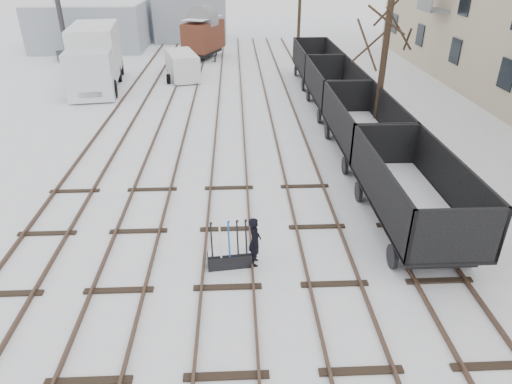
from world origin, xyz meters
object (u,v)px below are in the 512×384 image
box_van_wagon (203,35)px  freight_wagon_a (411,203)px  worker (255,241)px  lorry (95,57)px  ground_frame (230,258)px  panel_van (182,65)px  crane (64,33)px

box_van_wagon → freight_wagon_a: bearing=-51.5°
worker → lorry: lorry is taller
ground_frame → freight_wagon_a: (5.94, 1.77, 0.71)m
panel_van → lorry: bearing=-175.4°
worker → box_van_wagon: box_van_wagon is taller
freight_wagon_a → panel_van: (-9.46, 20.76, -0.01)m
worker → box_van_wagon: bearing=6.1°
lorry → crane: 10.08m
worker → freight_wagon_a: (5.19, 1.67, 0.20)m
ground_frame → panel_van: size_ratio=0.32×
ground_frame → crane: size_ratio=0.18×
lorry → freight_wagon_a: bearing=-59.5°
panel_van → crane: bearing=131.2°
ground_frame → worker: (0.75, 0.10, 0.50)m
freight_wagon_a → crane: size_ratio=0.76×
worker → crane: crane is taller
ground_frame → lorry: size_ratio=0.17×
panel_van → crane: size_ratio=0.55×
ground_frame → freight_wagon_a: freight_wagon_a is taller
worker → box_van_wagon: (-3.07, 29.43, 1.16)m
box_van_wagon → worker: bearing=-62.1°
ground_frame → freight_wagon_a: bearing=9.9°
box_van_wagon → panel_van: size_ratio=1.07×
panel_van → freight_wagon_a: bearing=-80.7°
ground_frame → crane: crane is taller
worker → freight_wagon_a: 5.46m
lorry → crane: bearing=110.2°
box_van_wagon → lorry: size_ratio=0.55×
freight_wagon_a → lorry: bearing=128.6°
worker → crane: (-14.59, 29.30, 1.41)m
freight_wagon_a → box_van_wagon: 28.98m
ground_frame → box_van_wagon: size_ratio=0.30×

